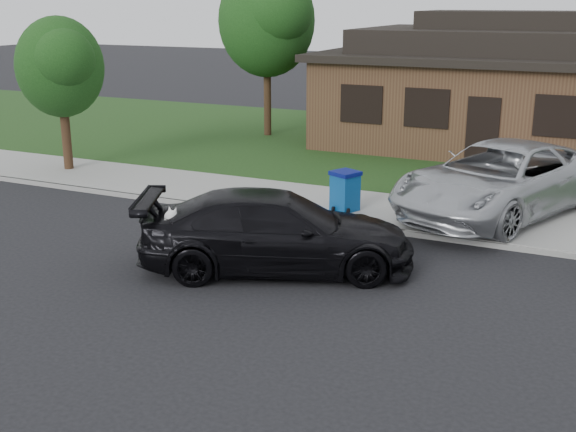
% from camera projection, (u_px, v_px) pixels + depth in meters
% --- Properties ---
extents(ground, '(120.00, 120.00, 0.00)m').
position_uv_depth(ground, '(180.00, 259.00, 14.88)').
color(ground, black).
rests_on(ground, ground).
extents(sidewalk, '(60.00, 3.00, 0.12)m').
position_uv_depth(sidewalk, '(284.00, 199.00, 19.20)').
color(sidewalk, gray).
rests_on(sidewalk, ground).
extents(curb, '(60.00, 0.12, 0.12)m').
position_uv_depth(curb, '(258.00, 213.00, 17.90)').
color(curb, gray).
rests_on(curb, ground).
extents(lawn, '(60.00, 13.00, 0.13)m').
position_uv_depth(lawn, '(379.00, 146.00, 26.14)').
color(lawn, '#193814').
rests_on(lawn, ground).
extents(driveway, '(4.50, 13.00, 0.14)m').
position_uv_depth(driveway, '(542.00, 181.00, 21.10)').
color(driveway, gray).
rests_on(driveway, ground).
extents(sedan, '(5.78, 4.17, 1.56)m').
position_uv_depth(sedan, '(276.00, 232.00, 14.12)').
color(sedan, black).
rests_on(sedan, ground).
extents(minivan, '(4.97, 6.81, 1.72)m').
position_uv_depth(minivan, '(500.00, 179.00, 17.32)').
color(minivan, '#B4B8BC').
rests_on(minivan, driveway).
extents(recycling_bin, '(0.79, 0.79, 0.99)m').
position_uv_depth(recycling_bin, '(345.00, 191.00, 17.80)').
color(recycling_bin, navy).
rests_on(recycling_bin, sidewalk).
extents(house, '(12.60, 8.60, 4.65)m').
position_uv_depth(house, '(506.00, 88.00, 25.65)').
color(house, '#422B1C').
rests_on(house, ground).
extents(tree_0, '(3.78, 3.60, 6.34)m').
position_uv_depth(tree_0, '(269.00, 19.00, 26.53)').
color(tree_0, '#332114').
rests_on(tree_0, ground).
extents(tree_2, '(2.73, 2.60, 4.59)m').
position_uv_depth(tree_2, '(61.00, 66.00, 21.38)').
color(tree_2, '#332114').
rests_on(tree_2, ground).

